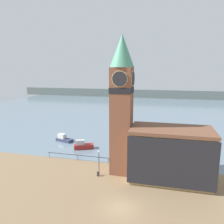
% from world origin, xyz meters
% --- Properties ---
extents(ground_plane, '(160.00, 160.00, 0.00)m').
position_xyz_m(ground_plane, '(0.00, 0.00, 0.00)').
color(ground_plane, '#846B4C').
extents(water, '(160.00, 120.00, 0.00)m').
position_xyz_m(water, '(0.00, 72.68, -0.00)').
color(water, slate).
rests_on(water, ground_plane).
extents(far_shoreline, '(180.00, 3.00, 5.00)m').
position_xyz_m(far_shoreline, '(0.00, 112.68, 2.50)').
color(far_shoreline, slate).
rests_on(far_shoreline, water).
extents(pier_railing, '(12.68, 0.08, 1.09)m').
position_xyz_m(pier_railing, '(-10.93, 12.43, 0.97)').
color(pier_railing, '#232328').
rests_on(pier_railing, ground_plane).
extents(clock_tower, '(3.82, 3.82, 22.52)m').
position_xyz_m(clock_tower, '(-1.92, 9.75, 11.96)').
color(clock_tower, brown).
rests_on(clock_tower, ground_plane).
extents(pier_building, '(12.53, 6.97, 8.33)m').
position_xyz_m(pier_building, '(6.03, 9.01, 4.18)').
color(pier_building, tan).
rests_on(pier_building, ground_plane).
extents(boat_near, '(4.52, 3.16, 2.02)m').
position_xyz_m(boat_near, '(-12.26, 18.64, 0.74)').
color(boat_near, maroon).
rests_on(boat_near, water).
extents(boat_far, '(4.51, 2.86, 1.73)m').
position_xyz_m(boat_far, '(-18.74, 22.45, 0.62)').
color(boat_far, '#333856').
rests_on(boat_far, water).
extents(mooring_bollard_near, '(0.34, 0.34, 0.80)m').
position_xyz_m(mooring_bollard_near, '(-5.32, 7.34, 0.43)').
color(mooring_bollard_near, '#2D2D33').
rests_on(mooring_bollard_near, ground_plane).
extents(lamp_post, '(0.32, 0.32, 4.25)m').
position_xyz_m(lamp_post, '(-5.22, 7.71, 2.94)').
color(lamp_post, black).
rests_on(lamp_post, ground_plane).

